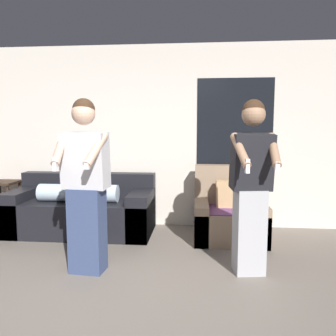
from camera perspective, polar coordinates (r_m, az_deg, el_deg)
The scene contains 7 objects.
ground_plane at distance 2.73m, azimuth -11.47°, elevation -25.70°, with size 14.00×14.00×0.00m, color slate.
wall_back at distance 4.97m, azimuth -2.63°, elevation 5.48°, with size 6.48×0.07×2.70m.
couch at distance 4.86m, azimuth -14.66°, elevation -7.14°, with size 2.00×0.89×0.82m.
armchair at distance 4.54m, azimuth 10.59°, elevation -8.01°, with size 0.93×0.83×0.96m.
side_table at distance 5.58m, azimuth -26.76°, elevation -3.43°, with size 0.41×0.41×0.83m.
person_left at distance 3.40m, azimuth -14.14°, elevation -2.98°, with size 0.51×0.50×1.76m.
person_right at distance 3.36m, azimuth 14.27°, elevation -2.93°, with size 0.45×0.52×1.75m.
Camera 1 is at (0.69, -2.21, 1.46)m, focal length 35.00 mm.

